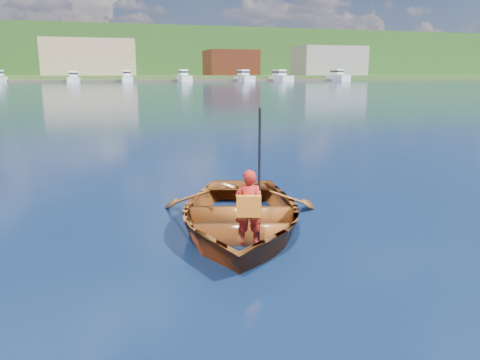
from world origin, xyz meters
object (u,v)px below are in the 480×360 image
at_px(marina_yachts, 137,78).
at_px(dock, 105,81).
at_px(rowboat, 239,214).
at_px(child_paddler, 249,207).

bearing_deg(marina_yachts, dock, 154.18).
height_order(rowboat, child_paddler, child_paddler).
bearing_deg(rowboat, dock, 90.36).
bearing_deg(rowboat, marina_yachts, 86.54).
relative_size(child_paddler, dock, 0.01).
bearing_deg(child_paddler, dock, 90.32).
distance_m(child_paddler, marina_yachts, 144.88).
height_order(rowboat, dock, dock).
bearing_deg(child_paddler, rowboat, 82.81).
xyz_separation_m(child_paddler, marina_yachts, (8.81, 144.61, 0.72)).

